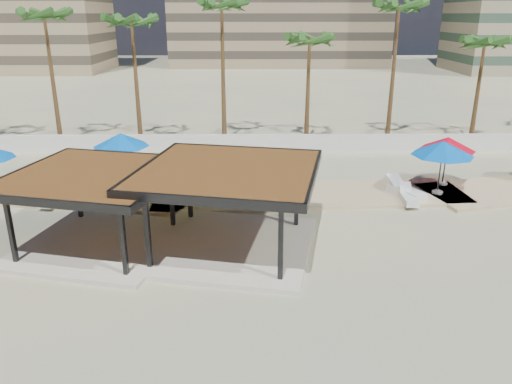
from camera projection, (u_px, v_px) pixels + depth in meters
ground at (279, 260)px, 19.17m from camera, size 200.00×200.00×0.00m
promenade at (309, 191)px, 26.39m from camera, size 44.45×7.97×0.24m
boundary_wall at (266, 143)px, 34.03m from camera, size 56.00×0.30×1.20m
pavilion_central at (229, 201)px, 19.50m from camera, size 7.88×7.88×3.39m
pavilion_west at (97, 203)px, 19.72m from camera, size 7.47×7.47×3.15m
umbrella_b at (179, 152)px, 23.67m from camera, size 3.94×3.94×2.96m
umbrella_c at (448, 144)px, 26.36m from camera, size 3.56×3.56×2.63m
umbrella_d at (443, 148)px, 24.95m from camera, size 3.61×3.61×2.78m
umbrella_f at (121, 140)px, 26.91m from camera, size 3.28×3.28×2.70m
lounger_a at (52, 198)px, 24.56m from camera, size 0.79×2.03×0.75m
lounger_b at (408, 198)px, 24.62m from camera, size 0.69×1.91×0.72m
lounger_c at (406, 191)px, 25.42m from camera, size 1.73×2.45×0.89m
palm_b at (45, 21)px, 33.76m from camera, size 3.00×3.00×9.67m
palm_c at (132, 26)px, 33.38m from camera, size 3.00×3.00×9.28m
palm_d at (222, 11)px, 33.87m from camera, size 3.00×3.00×10.32m
palm_e at (309, 44)px, 34.17m from camera, size 3.00×3.00×8.07m
palm_f at (399, 13)px, 33.74m from camera, size 3.00×3.00×10.21m
palm_g at (484, 46)px, 34.16m from camera, size 3.00×3.00×7.91m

